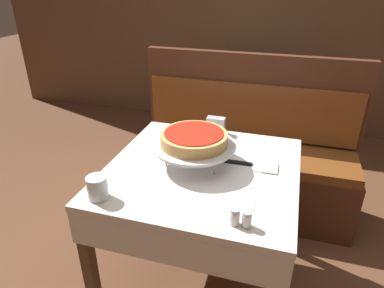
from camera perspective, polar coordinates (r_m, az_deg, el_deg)
name	(u,v)px	position (r m, az deg, el deg)	size (l,w,h in m)	color
ground_plane	(200,279)	(2.07, 1.42, -21.57)	(14.00, 14.00, 0.00)	brown
dining_table_front	(202,187)	(1.65, 1.67, -7.13)	(0.87, 0.87, 0.73)	beige
dining_table_rear	(240,85)	(3.23, 8.02, 9.75)	(0.71, 0.71, 0.73)	#1E6B33
booth_bench	(243,165)	(2.43, 8.51, -3.48)	(1.48, 0.45, 1.07)	#4C2819
back_wall_panel	(265,10)	(3.65, 12.04, 20.94)	(6.00, 0.04, 2.40)	brown
pizza_pan_stand	(194,146)	(1.58, 0.31, -0.33)	(0.39, 0.39, 0.10)	#ADADB2
deep_dish_pizza	(194,138)	(1.56, 0.32, 0.96)	(0.31, 0.31, 0.06)	tan
pizza_server	(250,165)	(1.63, 9.65, -3.42)	(0.30, 0.10, 0.01)	#BCBCC1
water_glass_near	(97,187)	(1.42, -15.49, -6.98)	(0.08, 0.08, 0.09)	silver
salt_shaker	(235,217)	(1.26, 7.13, -11.92)	(0.04, 0.04, 0.06)	silver
pepper_shaker	(247,219)	(1.26, 9.13, -12.28)	(0.03, 0.03, 0.06)	silver
napkin_holder	(216,125)	(1.92, 3.97, 3.16)	(0.10, 0.05, 0.09)	#B2B2B7
condiment_caddy	(231,68)	(3.17, 6.50, 12.45)	(0.13, 0.13, 0.15)	black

